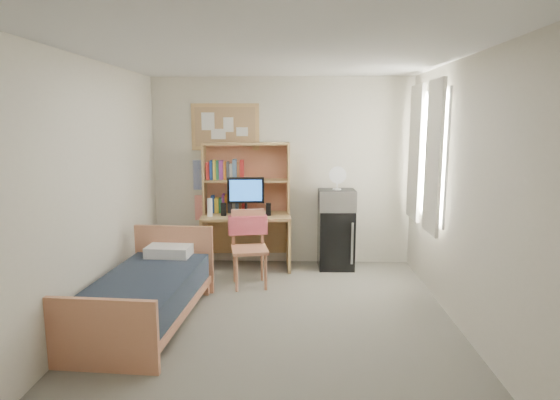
{
  "coord_description": "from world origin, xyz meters",
  "views": [
    {
      "loc": [
        0.2,
        -4.42,
        2.0
      ],
      "look_at": [
        0.01,
        1.2,
        1.05
      ],
      "focal_mm": 30.0,
      "sensor_mm": 36.0,
      "label": 1
    }
  ],
  "objects_px": {
    "monitor": "(246,196)",
    "desk_fan": "(337,179)",
    "desk": "(247,241)",
    "desk_chair": "(250,249)",
    "mini_fridge": "(336,239)",
    "speaker_left": "(224,209)",
    "bulletin_board": "(225,127)",
    "speaker_right": "(268,209)",
    "microwave": "(337,200)",
    "bed": "(146,301)"
  },
  "relations": [
    {
      "from": "desk_fan",
      "to": "microwave",
      "type": "bearing_deg",
      "value": 0.0
    },
    {
      "from": "speaker_left",
      "to": "microwave",
      "type": "relative_size",
      "value": 0.35
    },
    {
      "from": "desk",
      "to": "desk_fan",
      "type": "xyz_separation_m",
      "value": [
        1.22,
        0.04,
        0.86
      ]
    },
    {
      "from": "monitor",
      "to": "desk_fan",
      "type": "relative_size",
      "value": 1.84
    },
    {
      "from": "monitor",
      "to": "speaker_right",
      "type": "bearing_deg",
      "value": -0.0
    },
    {
      "from": "desk",
      "to": "desk_chair",
      "type": "height_order",
      "value": "desk_chair"
    },
    {
      "from": "bulletin_board",
      "to": "speaker_right",
      "type": "distance_m",
      "value": 1.3
    },
    {
      "from": "desk",
      "to": "microwave",
      "type": "height_order",
      "value": "microwave"
    },
    {
      "from": "mini_fridge",
      "to": "monitor",
      "type": "height_order",
      "value": "monitor"
    },
    {
      "from": "speaker_left",
      "to": "desk_chair",
      "type": "bearing_deg",
      "value": -61.22
    },
    {
      "from": "bulletin_board",
      "to": "speaker_right",
      "type": "xyz_separation_m",
      "value": [
        0.61,
        -0.34,
        -1.09
      ]
    },
    {
      "from": "speaker_left",
      "to": "desk_fan",
      "type": "bearing_deg",
      "value": 0.96
    },
    {
      "from": "bed",
      "to": "speaker_right",
      "type": "bearing_deg",
      "value": 62.12
    },
    {
      "from": "desk_chair",
      "to": "speaker_left",
      "type": "bearing_deg",
      "value": 110.97
    },
    {
      "from": "desk",
      "to": "microwave",
      "type": "bearing_deg",
      "value": -1.62
    },
    {
      "from": "desk",
      "to": "desk_fan",
      "type": "bearing_deg",
      "value": -1.62
    },
    {
      "from": "desk_chair",
      "to": "bed",
      "type": "distance_m",
      "value": 1.47
    },
    {
      "from": "desk_fan",
      "to": "desk_chair",
      "type": "bearing_deg",
      "value": -147.02
    },
    {
      "from": "monitor",
      "to": "speaker_right",
      "type": "relative_size",
      "value": 3.09
    },
    {
      "from": "desk_chair",
      "to": "speaker_right",
      "type": "bearing_deg",
      "value": 63.28
    },
    {
      "from": "mini_fridge",
      "to": "bed",
      "type": "bearing_deg",
      "value": -138.31
    },
    {
      "from": "desk",
      "to": "speaker_right",
      "type": "height_order",
      "value": "speaker_right"
    },
    {
      "from": "bulletin_board",
      "to": "speaker_left",
      "type": "relative_size",
      "value": 5.53
    },
    {
      "from": "desk",
      "to": "mini_fridge",
      "type": "distance_m",
      "value": 1.23
    },
    {
      "from": "mini_fridge",
      "to": "desk",
      "type": "bearing_deg",
      "value": -178.87
    },
    {
      "from": "mini_fridge",
      "to": "speaker_left",
      "type": "distance_m",
      "value": 1.58
    },
    {
      "from": "speaker_left",
      "to": "desk",
      "type": "bearing_deg",
      "value": 11.31
    },
    {
      "from": "speaker_right",
      "to": "microwave",
      "type": "distance_m",
      "value": 0.93
    },
    {
      "from": "mini_fridge",
      "to": "speaker_right",
      "type": "bearing_deg",
      "value": -175.37
    },
    {
      "from": "bed",
      "to": "speaker_left",
      "type": "xyz_separation_m",
      "value": [
        0.51,
        1.78,
        0.59
      ]
    },
    {
      "from": "speaker_right",
      "to": "speaker_left",
      "type": "bearing_deg",
      "value": 180.0
    },
    {
      "from": "bed",
      "to": "mini_fridge",
      "type": "bearing_deg",
      "value": 46.92
    },
    {
      "from": "mini_fridge",
      "to": "bulletin_board",
      "type": "bearing_deg",
      "value": 169.38
    },
    {
      "from": "desk",
      "to": "bed",
      "type": "xyz_separation_m",
      "value": [
        -0.81,
        -1.86,
        -0.13
      ]
    },
    {
      "from": "desk_chair",
      "to": "desk_fan",
      "type": "height_order",
      "value": "desk_fan"
    },
    {
      "from": "bulletin_board",
      "to": "desk_chair",
      "type": "bearing_deg",
      "value": -67.67
    },
    {
      "from": "bed",
      "to": "speaker_right",
      "type": "height_order",
      "value": "speaker_right"
    },
    {
      "from": "monitor",
      "to": "desk_fan",
      "type": "distance_m",
      "value": 1.24
    },
    {
      "from": "desk_chair",
      "to": "bulletin_board",
      "type": "bearing_deg",
      "value": 101.11
    },
    {
      "from": "monitor",
      "to": "desk_fan",
      "type": "bearing_deg",
      "value": 1.19
    },
    {
      "from": "bulletin_board",
      "to": "microwave",
      "type": "relative_size",
      "value": 1.94
    },
    {
      "from": "desk",
      "to": "bed",
      "type": "bearing_deg",
      "value": -116.97
    },
    {
      "from": "bed",
      "to": "speaker_left",
      "type": "distance_m",
      "value": 1.94
    },
    {
      "from": "bed",
      "to": "microwave",
      "type": "relative_size",
      "value": 3.65
    },
    {
      "from": "desk_fan",
      "to": "monitor",
      "type": "bearing_deg",
      "value": -176.99
    },
    {
      "from": "desk_fan",
      "to": "speaker_right",
      "type": "bearing_deg",
      "value": -176.61
    },
    {
      "from": "microwave",
      "to": "desk_fan",
      "type": "relative_size",
      "value": 1.72
    },
    {
      "from": "monitor",
      "to": "speaker_left",
      "type": "distance_m",
      "value": 0.35
    },
    {
      "from": "speaker_left",
      "to": "desk_fan",
      "type": "xyz_separation_m",
      "value": [
        1.52,
        0.12,
        0.4
      ]
    },
    {
      "from": "monitor",
      "to": "desk",
      "type": "bearing_deg",
      "value": 90.0
    }
  ]
}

